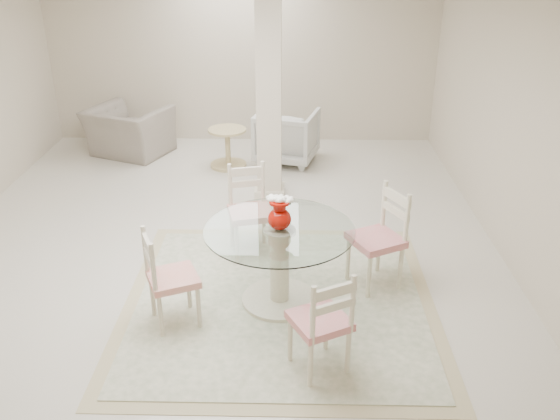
{
  "coord_description": "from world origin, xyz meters",
  "views": [
    {
      "loc": [
        0.79,
        -5.74,
        3.13
      ],
      "look_at": [
        0.68,
        -0.97,
        0.85
      ],
      "focal_mm": 38.0,
      "sensor_mm": 36.0,
      "label": 1
    }
  ],
  "objects_px": {
    "recliner_taupe": "(129,131)",
    "dining_chair_north": "(249,204)",
    "armchair_white": "(287,136)",
    "dining_chair_west": "(165,272)",
    "dining_chair_south": "(324,317)",
    "red_vase": "(280,214)",
    "dining_table": "(280,266)",
    "column": "(269,91)",
    "dining_chair_east": "(383,231)",
    "side_table": "(228,149)"
  },
  "relations": [
    {
      "from": "armchair_white",
      "to": "dining_table",
      "type": "bearing_deg",
      "value": 104.48
    },
    {
      "from": "dining_chair_north",
      "to": "side_table",
      "type": "height_order",
      "value": "dining_chair_north"
    },
    {
      "from": "dining_chair_south",
      "to": "dining_table",
      "type": "bearing_deg",
      "value": -97.18
    },
    {
      "from": "dining_chair_north",
      "to": "recliner_taupe",
      "type": "height_order",
      "value": "dining_chair_north"
    },
    {
      "from": "dining_chair_north",
      "to": "dining_chair_west",
      "type": "height_order",
      "value": "dining_chair_north"
    },
    {
      "from": "column",
      "to": "dining_chair_north",
      "type": "height_order",
      "value": "column"
    },
    {
      "from": "dining_chair_west",
      "to": "recliner_taupe",
      "type": "xyz_separation_m",
      "value": [
        -1.4,
        4.27,
        -0.17
      ]
    },
    {
      "from": "dining_chair_north",
      "to": "dining_chair_south",
      "type": "relative_size",
      "value": 1.06
    },
    {
      "from": "dining_chair_east",
      "to": "recliner_taupe",
      "type": "height_order",
      "value": "dining_chair_east"
    },
    {
      "from": "dining_chair_east",
      "to": "dining_chair_west",
      "type": "relative_size",
      "value": 1.09
    },
    {
      "from": "dining_table",
      "to": "dining_chair_south",
      "type": "xyz_separation_m",
      "value": [
        0.35,
        -0.95,
        0.14
      ]
    },
    {
      "from": "column",
      "to": "red_vase",
      "type": "height_order",
      "value": "column"
    },
    {
      "from": "dining_table",
      "to": "red_vase",
      "type": "bearing_deg",
      "value": 84.29
    },
    {
      "from": "column",
      "to": "dining_table",
      "type": "xyz_separation_m",
      "value": [
        0.18,
        -2.47,
        -0.96
      ]
    },
    {
      "from": "red_vase",
      "to": "dining_chair_north",
      "type": "relative_size",
      "value": 0.3
    },
    {
      "from": "recliner_taupe",
      "to": "dining_chair_north",
      "type": "bearing_deg",
      "value": 146.81
    },
    {
      "from": "dining_chair_south",
      "to": "column",
      "type": "bearing_deg",
      "value": -108.6
    },
    {
      "from": "red_vase",
      "to": "side_table",
      "type": "distance_m",
      "value": 3.59
    },
    {
      "from": "dining_table",
      "to": "dining_chair_south",
      "type": "bearing_deg",
      "value": -69.7
    },
    {
      "from": "recliner_taupe",
      "to": "armchair_white",
      "type": "height_order",
      "value": "armchair_white"
    },
    {
      "from": "recliner_taupe",
      "to": "armchair_white",
      "type": "bearing_deg",
      "value": -163.21
    },
    {
      "from": "dining_table",
      "to": "armchair_white",
      "type": "distance_m",
      "value": 3.68
    },
    {
      "from": "column",
      "to": "side_table",
      "type": "bearing_deg",
      "value": 123.22
    },
    {
      "from": "armchair_white",
      "to": "side_table",
      "type": "relative_size",
      "value": 1.5
    },
    {
      "from": "column",
      "to": "recliner_taupe",
      "type": "xyz_separation_m",
      "value": [
        -2.17,
        1.46,
        -0.99
      ]
    },
    {
      "from": "column",
      "to": "side_table",
      "type": "height_order",
      "value": "column"
    },
    {
      "from": "dining_table",
      "to": "dining_chair_north",
      "type": "height_order",
      "value": "dining_chair_north"
    },
    {
      "from": "dining_chair_east",
      "to": "armchair_white",
      "type": "bearing_deg",
      "value": 167.98
    },
    {
      "from": "dining_chair_south",
      "to": "side_table",
      "type": "bearing_deg",
      "value": -102.56
    },
    {
      "from": "dining_table",
      "to": "dining_chair_east",
      "type": "relative_size",
      "value": 1.22
    },
    {
      "from": "dining_chair_south",
      "to": "dining_chair_west",
      "type": "bearing_deg",
      "value": -52.29
    },
    {
      "from": "dining_chair_west",
      "to": "armchair_white",
      "type": "relative_size",
      "value": 1.18
    },
    {
      "from": "column",
      "to": "dining_table",
      "type": "distance_m",
      "value": 2.65
    },
    {
      "from": "dining_chair_west",
      "to": "recliner_taupe",
      "type": "bearing_deg",
      "value": -5.85
    },
    {
      "from": "column",
      "to": "dining_chair_east",
      "type": "bearing_deg",
      "value": -61.67
    },
    {
      "from": "dining_chair_south",
      "to": "recliner_taupe",
      "type": "bearing_deg",
      "value": -88.46
    },
    {
      "from": "red_vase",
      "to": "side_table",
      "type": "bearing_deg",
      "value": 103.4
    },
    {
      "from": "dining_table",
      "to": "recliner_taupe",
      "type": "distance_m",
      "value": 4.58
    },
    {
      "from": "dining_chair_north",
      "to": "armchair_white",
      "type": "height_order",
      "value": "dining_chair_north"
    },
    {
      "from": "red_vase",
      "to": "dining_chair_north",
      "type": "bearing_deg",
      "value": 109.49
    },
    {
      "from": "dining_chair_east",
      "to": "dining_chair_north",
      "type": "xyz_separation_m",
      "value": [
        -1.29,
        0.61,
        -0.02
      ]
    },
    {
      "from": "red_vase",
      "to": "dining_chair_east",
      "type": "height_order",
      "value": "dining_chair_east"
    },
    {
      "from": "side_table",
      "to": "dining_chair_south",
      "type": "bearing_deg",
      "value": -75.08
    },
    {
      "from": "dining_table",
      "to": "dining_chair_south",
      "type": "relative_size",
      "value": 1.32
    },
    {
      "from": "column",
      "to": "dining_chair_west",
      "type": "relative_size",
      "value": 2.71
    },
    {
      "from": "recliner_taupe",
      "to": "dining_chair_west",
      "type": "bearing_deg",
      "value": 130.74
    },
    {
      "from": "red_vase",
      "to": "armchair_white",
      "type": "relative_size",
      "value": 0.37
    },
    {
      "from": "dining_chair_south",
      "to": "armchair_white",
      "type": "xyz_separation_m",
      "value": [
        -0.33,
        4.63,
        -0.14
      ]
    },
    {
      "from": "armchair_white",
      "to": "dining_chair_west",
      "type": "bearing_deg",
      "value": 91.23
    },
    {
      "from": "side_table",
      "to": "recliner_taupe",
      "type": "bearing_deg",
      "value": 162.42
    }
  ]
}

